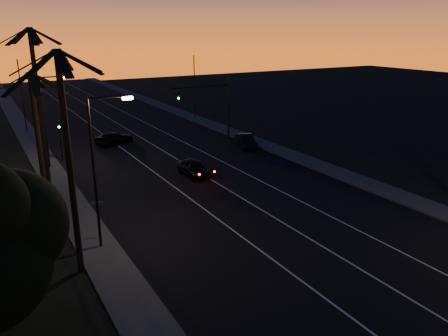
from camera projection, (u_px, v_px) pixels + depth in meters
road at (194, 173)px, 39.31m from camera, size 20.00×170.00×0.01m
sidewalk_left at (65, 195)px, 33.97m from camera, size 2.40×170.00×0.16m
sidewalk_right at (292, 155)px, 44.61m from camera, size 2.40×170.00×0.16m
lane_stripe_left at (163, 178)px, 37.88m from camera, size 0.12×160.00×0.01m
lane_stripe_mid at (199, 172)px, 39.54m from camera, size 0.12×160.00×0.01m
lane_stripe_right at (232, 166)px, 41.21m from camera, size 0.12×160.00×0.01m
palm_near at (67, 143)px, 21.27m from camera, size 4.25×4.16×11.53m
palm_mid at (38, 136)px, 26.19m from camera, size 4.25×4.16×10.03m
palm_far at (38, 99)px, 31.21m from camera, size 4.25×4.16×12.53m
streetlight_left_near at (99, 162)px, 24.35m from camera, size 2.55×0.26×9.00m
streetlight_left_far at (47, 114)px, 39.31m from camera, size 2.55×0.26×8.50m
street_sign at (98, 216)px, 26.24m from camera, size 0.70×0.06×2.60m
signal_mast at (211, 99)px, 49.51m from camera, size 7.10×0.41×7.00m
signal_post at (59, 132)px, 42.17m from camera, size 0.28×0.37×4.20m
far_pole_left at (22, 97)px, 53.37m from camera, size 0.14×0.14×9.00m
far_pole_right at (194, 88)px, 61.35m from camera, size 0.14×0.14×9.00m
lead_car at (193, 168)px, 38.45m from camera, size 1.74×4.71×1.43m
right_car at (246, 141)px, 47.79m from camera, size 2.64×4.51×1.40m
cross_car at (114, 138)px, 49.01m from camera, size 5.12×3.72×1.38m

